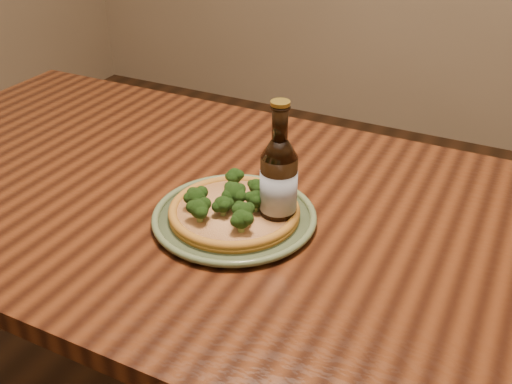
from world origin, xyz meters
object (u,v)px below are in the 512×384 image
at_px(plate, 234,217).
at_px(beer_bottle, 279,183).
at_px(pizza, 234,210).
at_px(table, 191,227).

xyz_separation_m(plate, beer_bottle, (0.08, 0.03, 0.08)).
distance_m(plate, pizza, 0.02).
relative_size(table, pizza, 6.34).
bearing_deg(plate, beer_bottle, 17.81).
relative_size(table, beer_bottle, 6.32).
height_order(plate, beer_bottle, beer_bottle).
bearing_deg(plate, table, 157.33).
relative_size(plate, beer_bottle, 1.25).
bearing_deg(table, pizza, -23.27).
bearing_deg(pizza, beer_bottle, 18.73).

